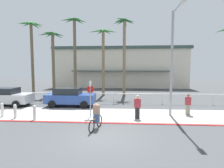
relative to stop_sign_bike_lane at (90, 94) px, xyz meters
name	(u,v)px	position (x,y,z in m)	size (l,w,h in m)	color
ground_plane	(114,101)	(1.35, 6.45, -1.68)	(80.00, 80.00, 0.00)	#424447
sidewalk_strip	(110,115)	(1.35, 0.65, -1.67)	(44.00, 4.00, 0.02)	#ADAAA0
curb_paint	(108,123)	(1.35, -1.35, -1.66)	(44.00, 0.24, 0.03)	maroon
building_backdrop	(121,67)	(1.67, 23.83, 1.97)	(24.03, 12.17, 7.25)	beige
rail_fence	(114,95)	(1.35, 4.95, -0.84)	(23.61, 0.08, 1.04)	white
stop_sign_bike_lane	(90,94)	(0.00, 0.00, 0.00)	(0.52, 0.56, 2.56)	gray
bollard_0	(35,112)	(-3.64, -0.95, -1.16)	(0.20, 0.20, 1.00)	white
bollard_1	(2,110)	(-6.31, -0.42, -1.16)	(0.20, 0.20, 1.00)	white
bollard_2	(15,111)	(-5.15, -0.71, -1.16)	(0.20, 0.20, 1.00)	white
streetlight_curb	(173,57)	(5.79, 0.62, 2.60)	(0.24, 2.54, 7.50)	#9EA0A5
palm_tree_0	(32,40)	(-9.64, 10.43, 5.43)	(3.42, 3.63, 9.46)	brown
palm_tree_1	(53,48)	(-6.61, 9.82, 4.27)	(3.25, 3.52, 8.05)	brown
palm_tree_2	(75,40)	(-3.77, 9.72, 5.27)	(3.29, 2.83, 9.69)	brown
palm_tree_3	(103,46)	(-0.31, 10.35, 4.60)	(3.73, 3.09, 8.40)	#846B4C
palm_tree_4	(124,38)	(2.33, 10.17, 5.48)	(2.91, 3.43, 9.57)	#846B4C
car_silver_0	(6,97)	(-8.46, 3.23, -0.81)	(4.40, 2.02, 1.69)	#B2B7BC
car_blue_1	(70,97)	(-2.53, 3.44, -0.81)	(4.40, 2.02, 1.69)	#284793
cyclist_yellow_0	(96,117)	(0.79, -2.45, -0.98)	(0.51, 1.78, 1.50)	black
pedestrian_0	(188,105)	(7.12, 1.06, -0.95)	(0.48, 0.43, 1.60)	gray
pedestrian_1	(137,108)	(3.30, -0.20, -0.92)	(0.48, 0.45, 1.64)	#232326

